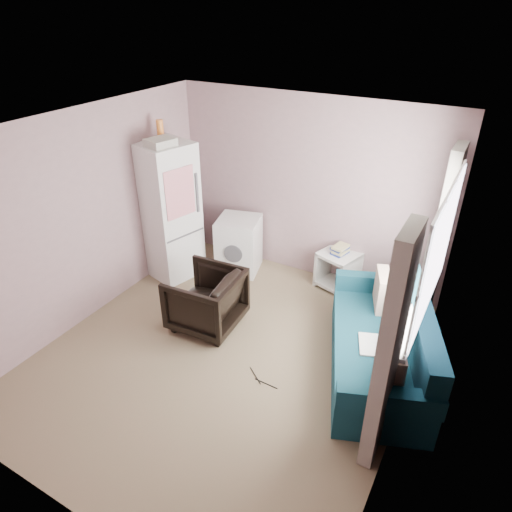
{
  "coord_description": "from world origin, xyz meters",
  "views": [
    {
      "loc": [
        2.2,
        -3.23,
        3.52
      ],
      "look_at": [
        0.05,
        0.6,
        1.0
      ],
      "focal_mm": 32.0,
      "sensor_mm": 36.0,
      "label": 1
    }
  ],
  "objects": [
    {
      "name": "room",
      "position": [
        0.02,
        0.01,
        1.25
      ],
      "size": [
        3.84,
        4.24,
        2.54
      ],
      "color": "#816F55",
      "rests_on": "ground"
    },
    {
      "name": "armchair",
      "position": [
        -0.5,
        0.36,
        0.4
      ],
      "size": [
        0.78,
        0.82,
        0.8
      ],
      "primitive_type": "imported",
      "rotation": [
        0.0,
        0.0,
        -1.5
      ],
      "color": "black",
      "rests_on": "ground"
    },
    {
      "name": "fridge",
      "position": [
        -1.62,
        1.15,
        0.97
      ],
      "size": [
        0.8,
        0.8,
        2.16
      ],
      "rotation": [
        0.0,
        0.0,
        -0.25
      ],
      "color": "silver",
      "rests_on": "ground"
    },
    {
      "name": "washing_machine",
      "position": [
        -0.84,
        1.68,
        0.42
      ],
      "size": [
        0.7,
        0.7,
        0.81
      ],
      "rotation": [
        0.0,
        0.0,
        0.27
      ],
      "color": "silver",
      "rests_on": "ground"
    },
    {
      "name": "side_table",
      "position": [
        0.58,
        1.94,
        0.3
      ],
      "size": [
        0.59,
        0.59,
        0.64
      ],
      "rotation": [
        0.0,
        0.0,
        -0.3
      ],
      "color": "silver",
      "rests_on": "ground"
    },
    {
      "name": "sofa",
      "position": [
        1.58,
        0.6,
        0.33
      ],
      "size": [
        1.55,
        2.18,
        0.89
      ],
      "rotation": [
        0.0,
        0.0,
        0.36
      ],
      "color": "#124454",
      "rests_on": "ground"
    },
    {
      "name": "window_dressing",
      "position": [
        1.78,
        0.7,
        1.11
      ],
      "size": [
        0.17,
        2.62,
        2.18
      ],
      "color": "white",
      "rests_on": "ground"
    },
    {
      "name": "floor_cables",
      "position": [
        0.52,
        -0.14,
        0.01
      ],
      "size": [
        0.4,
        0.17,
        0.01
      ],
      "rotation": [
        0.0,
        0.0,
        -0.29
      ],
      "color": "black",
      "rests_on": "ground"
    }
  ]
}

